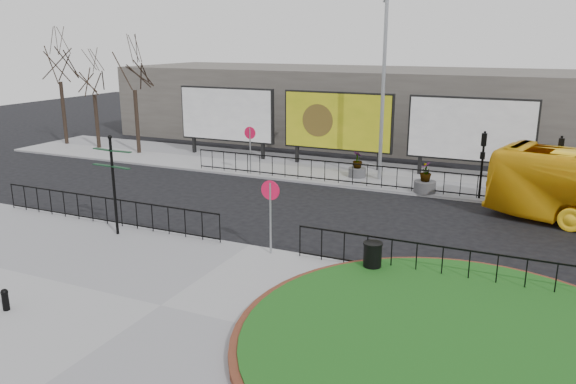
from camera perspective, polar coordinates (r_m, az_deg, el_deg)
The scene contains 25 objects.
ground at distance 19.45m, azimuth -3.88°, elevation -5.69°, with size 90.00×90.00×0.00m, color black.
pavement_near at distance 15.59m, azimuth -12.79°, elevation -11.36°, with size 30.00×10.00×0.12m, color gray.
pavement_far at distance 30.07m, azimuth 7.00°, elevation 1.91°, with size 44.00×6.00×0.12m, color gray.
brick_edge at distance 13.77m, azimuth 16.84°, elevation -14.74°, with size 10.40×10.40×0.18m, color brown.
grass_lawn at distance 13.76m, azimuth 16.85°, elevation -14.66°, with size 10.00×10.00×0.22m, color #154612.
railing_near_left at distance 22.37m, azimuth -17.97°, elevation -1.80°, with size 10.00×0.10×1.10m, color black, non-canonical shape.
railing_near_right at distance 17.00m, azimuth 15.40°, elevation -6.97°, with size 9.00×0.10×1.10m, color black, non-canonical shape.
railing_far at distance 27.13m, azimuth 7.31°, elevation 1.76°, with size 18.00×0.10×1.10m, color black, non-canonical shape.
speed_sign_far at distance 29.25m, azimuth -3.87°, elevation 5.33°, with size 0.64×0.07×2.47m.
speed_sign_near at distance 18.07m, azimuth -1.79°, elevation -0.90°, with size 0.64×0.07×2.47m.
billboard_left at distance 33.93m, azimuth -6.27°, elevation 7.81°, with size 6.20×0.31×4.10m.
billboard_mid at distance 30.97m, azimuth 5.04°, elevation 7.14°, with size 6.20×0.31×4.10m.
billboard_right at distance 29.42m, azimuth 18.06°, elevation 6.02°, with size 6.20×0.31×4.10m.
lamp_post at distance 27.97m, azimuth 9.67°, elevation 10.71°, with size 0.74×0.18×9.23m.
signal_pole_a at distance 25.84m, azimuth 19.18°, elevation 3.60°, with size 0.22×0.26×3.00m.
signal_pole_b at distance 25.76m, azimuth 25.82°, elevation 2.88°, with size 0.22×0.26×3.00m.
tree_left at distance 35.77m, azimuth -15.26°, elevation 9.40°, with size 2.00×2.00×7.00m, color #2D2119, non-canonical shape.
tree_mid at distance 38.34m, azimuth -19.03°, elevation 8.87°, with size 2.00×2.00×6.20m, color #2D2119, non-canonical shape.
tree_far at distance 40.54m, azimuth -22.05°, elevation 9.82°, with size 2.00×2.00×7.50m, color #2D2119, non-canonical shape.
building_backdrop at distance 39.19m, azimuth 11.61°, elevation 8.44°, with size 40.00×10.00×5.00m, color #5E5852.
fingerpost_sign at distance 20.73m, azimuth -17.36°, elevation 1.63°, with size 1.70×0.36×3.62m.
bollard at distance 16.53m, azimuth -26.80°, elevation -9.64°, with size 0.19×0.19×0.60m.
litter_bin at distance 17.13m, azimuth 8.57°, elevation -6.62°, with size 0.59×0.59×0.97m.
planter_b at distance 28.92m, azimuth 7.05°, elevation 2.45°, with size 0.89×0.89×1.33m.
planter_c at distance 26.53m, azimuth 13.75°, elevation 1.01°, with size 1.00×1.00×1.44m.
Camera 1 is at (8.70, -15.95, 6.94)m, focal length 35.00 mm.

